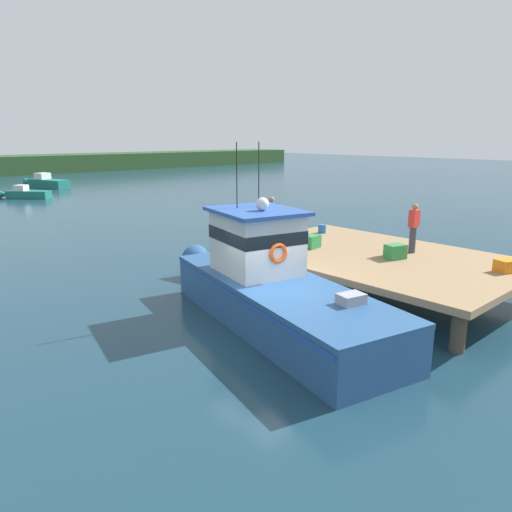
{
  "coord_description": "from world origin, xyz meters",
  "views": [
    {
      "loc": [
        -8.37,
        -8.62,
        4.95
      ],
      "look_at": [
        1.2,
        1.84,
        1.4
      ],
      "focal_mm": 33.66,
      "sensor_mm": 36.0,
      "label": 1
    }
  ],
  "objects": [
    {
      "name": "main_fishing_boat",
      "position": [
        0.33,
        0.39,
        1.01
      ],
      "size": [
        4.27,
        9.96,
        4.8
      ],
      "color": "#285184",
      "rests_on": "ground"
    },
    {
      "name": "crate_single_by_cleat",
      "position": [
        4.74,
        -0.78,
        1.43
      ],
      "size": [
        0.7,
        0.59,
        0.46
      ],
      "primitive_type": "cube",
      "rotation": [
        0.0,
        0.0,
        -0.29
      ],
      "color": "#2D8442",
      "rests_on": "dock"
    },
    {
      "name": "deckhand_by_the_boat",
      "position": [
        5.87,
        -0.7,
        2.06
      ],
      "size": [
        0.36,
        0.22,
        1.63
      ],
      "color": "#383842",
      "rests_on": "dock"
    },
    {
      "name": "moored_boat_off_the_point",
      "position": [
        4.19,
        33.12,
        0.37
      ],
      "size": [
        3.47,
        3.76,
        1.09
      ],
      "color": "#196B5B",
      "rests_on": "ground"
    },
    {
      "name": "crate_stack_mid_dock",
      "position": [
        3.94,
        2.01,
        1.42
      ],
      "size": [
        0.64,
        0.5,
        0.44
      ],
      "primitive_type": "cube",
      "rotation": [
        0.0,
        0.0,
        0.11
      ],
      "color": "#2D8442",
      "rests_on": "dock"
    },
    {
      "name": "dock",
      "position": [
        4.8,
        0.0,
        1.07
      ],
      "size": [
        6.0,
        9.0,
        1.2
      ],
      "color": "#4C3D2D",
      "rests_on": "ground"
    },
    {
      "name": "deckhand_further_back",
      "position": [
        3.69,
        3.73,
        2.06
      ],
      "size": [
        0.36,
        0.22,
        1.63
      ],
      "color": "#383842",
      "rests_on": "dock"
    },
    {
      "name": "moored_boat_far_right",
      "position": [
        8.51,
        40.68,
        0.49
      ],
      "size": [
        2.88,
        5.65,
        1.42
      ],
      "color": "#196B5B",
      "rests_on": "ground"
    },
    {
      "name": "mooring_buoy_inshore",
      "position": [
        9.88,
        10.64,
        0.2
      ],
      "size": [
        0.39,
        0.39,
        0.39
      ],
      "primitive_type": "sphere",
      "color": "red",
      "rests_on": "ground"
    },
    {
      "name": "bait_bucket",
      "position": [
        6.25,
        3.46,
        1.37
      ],
      "size": [
        0.32,
        0.32,
        0.34
      ],
      "primitive_type": "cylinder",
      "color": "#2866B2",
      "rests_on": "dock"
    },
    {
      "name": "ground_plane",
      "position": [
        0.0,
        0.0,
        0.0
      ],
      "size": [
        200.0,
        200.0,
        0.0
      ],
      "primitive_type": "plane",
      "color": "#193847"
    },
    {
      "name": "crate_stack_near_edge",
      "position": [
        5.76,
        -3.73,
        1.38
      ],
      "size": [
        0.71,
        0.61,
        0.35
      ],
      "primitive_type": "cube",
      "rotation": [
        0.0,
        0.0,
        -0.32
      ],
      "color": "orange",
      "rests_on": "dock"
    }
  ]
}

